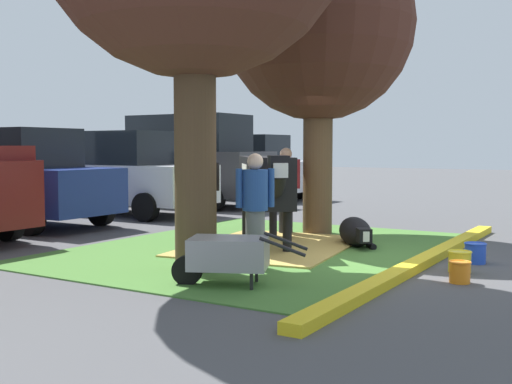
{
  "coord_description": "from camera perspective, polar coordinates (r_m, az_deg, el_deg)",
  "views": [
    {
      "loc": [
        -8.57,
        -3.74,
        1.63
      ],
      "look_at": [
        0.3,
        1.68,
        0.9
      ],
      "focal_mm": 44.49,
      "sensor_mm": 36.0,
      "label": 1
    }
  ],
  "objects": [
    {
      "name": "suv_dark_grey",
      "position": [
        17.83,
        -6.05,
        2.85
      ],
      "size": [
        2.12,
        4.6,
        2.52
      ],
      "color": "#3D3D42",
      "rests_on": "ground"
    },
    {
      "name": "curb_yellow",
      "position": [
        9.19,
        14.92,
        -5.96
      ],
      "size": [
        7.93,
        0.24,
        0.12
      ],
      "primitive_type": "cube",
      "color": "yellow",
      "rests_on": "ground"
    },
    {
      "name": "bucket_orange",
      "position": [
        8.08,
        17.85,
        -6.81
      ],
      "size": [
        0.27,
        0.27,
        0.27
      ],
      "color": "orange",
      "rests_on": "ground"
    },
    {
      "name": "sedan_blue",
      "position": [
        14.07,
        -20.53,
        1.14
      ],
      "size": [
        2.02,
        4.4,
        2.02
      ],
      "color": "navy",
      "rests_on": "ground"
    },
    {
      "name": "person_handler",
      "position": [
        11.8,
        2.7,
        0.33
      ],
      "size": [
        0.34,
        0.5,
        1.62
      ],
      "color": "black",
      "rests_on": "ground"
    },
    {
      "name": "ground_plane",
      "position": [
        9.49,
        7.77,
        -5.91
      ],
      "size": [
        80.0,
        80.0,
        0.0
      ],
      "primitive_type": "plane",
      "color": "#4C4C4F"
    },
    {
      "name": "person_visitor_far",
      "position": [
        8.45,
        -0.07,
        -1.42
      ],
      "size": [
        0.41,
        0.4,
        1.55
      ],
      "color": "slate",
      "rests_on": "ground"
    },
    {
      "name": "cow_holstein",
      "position": [
        10.35,
        0.88,
        0.91
      ],
      "size": [
        2.71,
        2.2,
        1.52
      ],
      "color": "black",
      "rests_on": "ground"
    },
    {
      "name": "calf_lying",
      "position": [
        10.6,
        8.95,
        -3.57
      ],
      "size": [
        1.24,
        1.03,
        0.48
      ],
      "color": "black",
      "rests_on": "ground"
    },
    {
      "name": "grass_island",
      "position": [
        10.28,
        0.28,
        -5.05
      ],
      "size": [
        6.73,
        5.1,
        0.02
      ],
      "primitive_type": "cube",
      "color": "#477A33",
      "rests_on": "ground"
    },
    {
      "name": "shade_tree_right",
      "position": [
        12.11,
        5.65,
        14.52
      ],
      "size": [
        3.52,
        3.52,
        5.65
      ],
      "color": "brown",
      "rests_on": "ground"
    },
    {
      "name": "bucket_blue",
      "position": [
        9.49,
        19.11,
        -5.17
      ],
      "size": [
        0.31,
        0.31,
        0.29
      ],
      "color": "blue",
      "rests_on": "ground"
    },
    {
      "name": "hatchback_white",
      "position": [
        15.73,
        -11.69,
        1.59
      ],
      "size": [
        2.02,
        4.4,
        2.02
      ],
      "color": "silver",
      "rests_on": "ground"
    },
    {
      "name": "bucket_yellow",
      "position": [
        8.75,
        17.84,
        -5.93
      ],
      "size": [
        0.31,
        0.31,
        0.28
      ],
      "color": "yellow",
      "rests_on": "ground"
    },
    {
      "name": "person_visitor_near",
      "position": [
        11.57,
        -4.43,
        0.06
      ],
      "size": [
        0.5,
        0.34,
        1.56
      ],
      "color": "slate",
      "rests_on": "ground"
    },
    {
      "name": "hay_bedding",
      "position": [
        10.36,
        1.42,
        -4.89
      ],
      "size": [
        3.5,
        2.82,
        0.04
      ],
      "primitive_type": "cube",
      "rotation": [
        0.0,
        0.0,
        0.14
      ],
      "color": "tan",
      "rests_on": "ground"
    },
    {
      "name": "sedan_silver",
      "position": [
        20.05,
        -0.73,
        2.18
      ],
      "size": [
        2.02,
        4.4,
        2.02
      ],
      "color": "silver",
      "rests_on": "ground"
    },
    {
      "name": "wheelbarrow",
      "position": [
        7.46,
        -2.65,
        -5.59
      ],
      "size": [
        1.05,
        1.57,
        0.63
      ],
      "color": "gray",
      "rests_on": "ground"
    }
  ]
}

